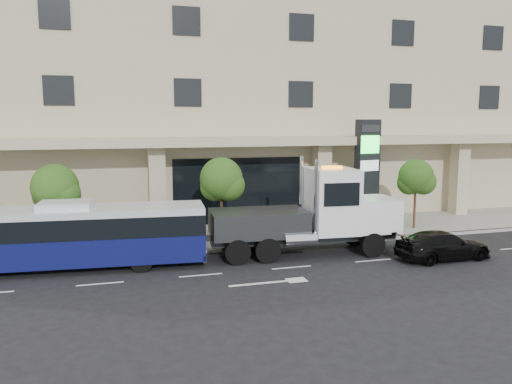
{
  "coord_description": "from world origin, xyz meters",
  "views": [
    {
      "loc": [
        -7.34,
        -21.37,
        6.34
      ],
      "look_at": [
        -0.6,
        2.0,
        2.89
      ],
      "focal_mm": 35.0,
      "sensor_mm": 36.0,
      "label": 1
    }
  ],
  "objects_px": {
    "city_bus": "(67,235)",
    "black_sedan": "(443,245)",
    "tow_truck": "(313,215)",
    "signage_pylon": "(367,171)"
  },
  "relations": [
    {
      "from": "city_bus",
      "to": "black_sedan",
      "type": "height_order",
      "value": "city_bus"
    },
    {
      "from": "city_bus",
      "to": "black_sedan",
      "type": "relative_size",
      "value": 2.6
    },
    {
      "from": "black_sedan",
      "to": "signage_pylon",
      "type": "relative_size",
      "value": 0.72
    },
    {
      "from": "city_bus",
      "to": "tow_truck",
      "type": "xyz_separation_m",
      "value": [
        11.13,
        -0.55,
        0.4
      ]
    },
    {
      "from": "city_bus",
      "to": "tow_truck",
      "type": "height_order",
      "value": "tow_truck"
    },
    {
      "from": "tow_truck",
      "to": "signage_pylon",
      "type": "xyz_separation_m",
      "value": [
        5.6,
        5.11,
        1.44
      ]
    },
    {
      "from": "city_bus",
      "to": "tow_truck",
      "type": "distance_m",
      "value": 11.15
    },
    {
      "from": "signage_pylon",
      "to": "city_bus",
      "type": "bearing_deg",
      "value": -177.68
    },
    {
      "from": "city_bus",
      "to": "signage_pylon",
      "type": "distance_m",
      "value": 17.44
    },
    {
      "from": "tow_truck",
      "to": "signage_pylon",
      "type": "height_order",
      "value": "signage_pylon"
    }
  ]
}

